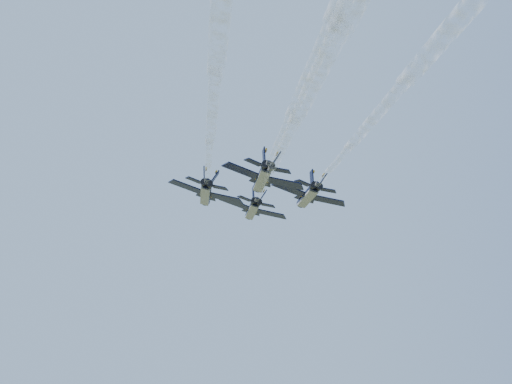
{
  "coord_description": "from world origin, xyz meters",
  "views": [
    {
      "loc": [
        6.61,
        -95.88,
        73.81
      ],
      "look_at": [
        1.26,
        5.96,
        102.71
      ],
      "focal_mm": 40.0,
      "sensor_mm": 36.0,
      "label": 1
    }
  ],
  "objects_px": {
    "jet_left": "(206,194)",
    "jet_right": "(308,196)",
    "jet_slot": "(262,178)",
    "jet_lead": "(252,210)"
  },
  "relations": [
    {
      "from": "jet_right",
      "to": "jet_slot",
      "type": "bearing_deg",
      "value": -133.75
    },
    {
      "from": "jet_right",
      "to": "jet_slot",
      "type": "relative_size",
      "value": 1.0
    },
    {
      "from": "jet_lead",
      "to": "jet_left",
      "type": "height_order",
      "value": "same"
    },
    {
      "from": "jet_slot",
      "to": "jet_lead",
      "type": "bearing_deg",
      "value": 88.47
    },
    {
      "from": "jet_left",
      "to": "jet_lead",
      "type": "bearing_deg",
      "value": 48.8
    },
    {
      "from": "jet_left",
      "to": "jet_right",
      "type": "height_order",
      "value": "same"
    },
    {
      "from": "jet_lead",
      "to": "jet_right",
      "type": "relative_size",
      "value": 1.0
    },
    {
      "from": "jet_left",
      "to": "jet_right",
      "type": "distance_m",
      "value": 18.67
    },
    {
      "from": "jet_lead",
      "to": "jet_slot",
      "type": "height_order",
      "value": "same"
    },
    {
      "from": "jet_lead",
      "to": "jet_left",
      "type": "distance_m",
      "value": 14.59
    }
  ]
}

